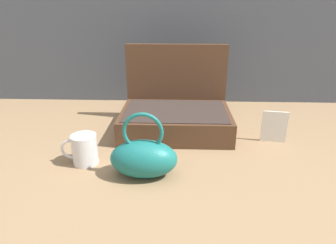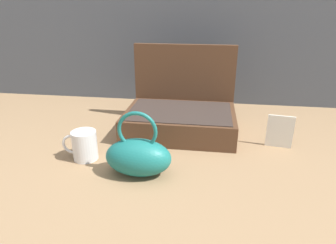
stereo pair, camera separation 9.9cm
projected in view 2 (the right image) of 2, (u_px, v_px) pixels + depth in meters
The scene contains 5 objects.
ground_plane at pixel (162, 148), 1.05m from camera, with size 6.00×6.00×0.00m, color #8C6D4C.
open_suitcase at pixel (181, 113), 1.18m from camera, with size 0.42×0.32×0.33m.
teal_pouch_handbag at pixel (138, 156), 0.87m from camera, with size 0.20×0.12×0.20m.
coffee_mug at pixel (84, 145), 0.96m from camera, with size 0.12×0.08×0.10m.
info_card_left at pixel (280, 131), 1.04m from camera, with size 0.09×0.01×0.12m, color silver.
Camera 2 is at (0.16, -0.93, 0.48)m, focal length 31.48 mm.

